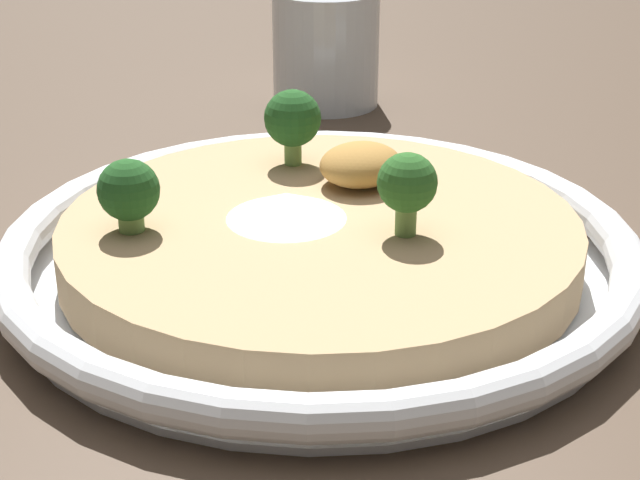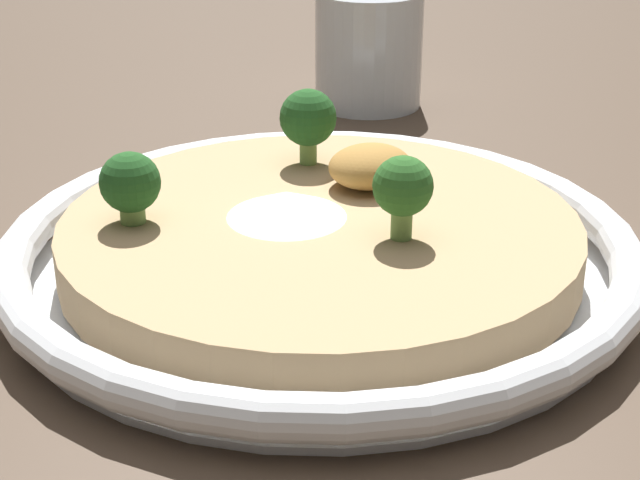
% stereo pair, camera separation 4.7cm
% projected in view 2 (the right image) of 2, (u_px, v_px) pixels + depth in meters
% --- Properties ---
extents(ground_plane, '(6.00, 6.00, 0.00)m').
position_uv_depth(ground_plane, '(320.00, 274.00, 0.48)').
color(ground_plane, '#47382B').
extents(risotto_bowl, '(0.31, 0.31, 0.03)m').
position_uv_depth(risotto_bowl, '(320.00, 246.00, 0.47)').
color(risotto_bowl, silver).
rests_on(risotto_bowl, ground_plane).
extents(cheese_sprinkle, '(0.06, 0.06, 0.01)m').
position_uv_depth(cheese_sprinkle, '(287.00, 204.00, 0.47)').
color(cheese_sprinkle, white).
rests_on(cheese_sprinkle, risotto_bowl).
extents(crispy_onion_garnish, '(0.04, 0.04, 0.02)m').
position_uv_depth(crispy_onion_garnish, '(370.00, 166.00, 0.50)').
color(crispy_onion_garnish, '#A37538').
rests_on(crispy_onion_garnish, risotto_bowl).
extents(broccoli_front_left, '(0.03, 0.03, 0.04)m').
position_uv_depth(broccoli_front_left, '(308.00, 119.00, 0.52)').
color(broccoli_front_left, '#668E47').
rests_on(broccoli_front_left, risotto_bowl).
extents(broccoli_front_right, '(0.03, 0.03, 0.03)m').
position_uv_depth(broccoli_front_right, '(130.00, 184.00, 0.45)').
color(broccoli_front_right, '#668E47').
rests_on(broccoli_front_right, risotto_bowl).
extents(broccoli_back_left, '(0.03, 0.03, 0.04)m').
position_uv_depth(broccoli_back_left, '(403.00, 189.00, 0.44)').
color(broccoli_back_left, '#668E47').
rests_on(broccoli_back_left, risotto_bowl).
extents(drinking_glass, '(0.08, 0.08, 0.08)m').
position_uv_depth(drinking_glass, '(369.00, 50.00, 0.72)').
color(drinking_glass, silver).
rests_on(drinking_glass, ground_plane).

